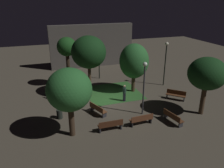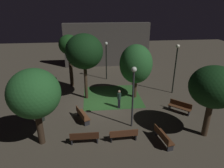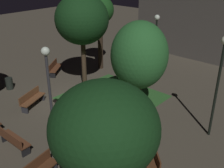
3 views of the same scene
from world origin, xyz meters
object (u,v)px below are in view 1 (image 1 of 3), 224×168
(bench_front_left, at_px, (56,95))
(lamp_post_path_center, at_px, (99,54))
(trash_bin, at_px, (60,114))
(tree_tall_center, at_px, (67,48))
(lamp_post_plaza_west, at_px, (144,79))
(bench_near_trees, at_px, (98,109))
(bench_path_side, at_px, (111,125))
(bench_corner, at_px, (176,95))
(tree_right_canopy, at_px, (69,90))
(pedestrian, at_px, (124,93))
(tree_lawn_side, at_px, (89,52))
(bench_by_lamp, at_px, (142,119))
(tree_back_right, at_px, (207,74))
(lamp_post_plaza_east, at_px, (166,57))
(bench_lawn_edge, at_px, (173,117))
(tree_back_left, at_px, (134,61))

(bench_front_left, relative_size, lamp_post_path_center, 0.40)
(bench_front_left, relative_size, trash_bin, 2.30)
(tree_tall_center, relative_size, lamp_post_plaza_west, 1.20)
(bench_near_trees, height_order, tree_tall_center, tree_tall_center)
(bench_path_side, relative_size, bench_corner, 1.11)
(tree_right_canopy, distance_m, pedestrian, 7.25)
(bench_path_side, height_order, tree_right_canopy, tree_right_canopy)
(tree_right_canopy, relative_size, trash_bin, 6.47)
(bench_front_left, relative_size, tree_tall_center, 0.32)
(bench_front_left, distance_m, pedestrian, 6.42)
(tree_lawn_side, relative_size, pedestrian, 3.67)
(bench_by_lamp, distance_m, bench_near_trees, 3.82)
(bench_path_side, relative_size, pedestrian, 1.12)
(lamp_post_plaza_west, bearing_deg, lamp_post_path_center, 96.10)
(bench_near_trees, distance_m, tree_back_right, 9.14)
(tree_lawn_side, distance_m, tree_right_canopy, 6.78)
(tree_right_canopy, bearing_deg, lamp_post_plaza_east, 29.77)
(bench_path_side, distance_m, tree_lawn_side, 7.57)
(lamp_post_plaza_east, bearing_deg, bench_lawn_edge, -116.09)
(tree_right_canopy, distance_m, tree_tall_center, 9.36)
(bench_path_side, distance_m, tree_tall_center, 10.44)
(bench_corner, bearing_deg, lamp_post_plaza_east, 76.91)
(bench_near_trees, distance_m, trash_bin, 3.09)
(bench_by_lamp, xyz_separation_m, bench_lawn_edge, (2.43, -0.47, 0.00))
(bench_path_side, bearing_deg, lamp_post_plaza_west, 25.18)
(tree_right_canopy, bearing_deg, tree_tall_center, 82.66)
(bench_by_lamp, xyz_separation_m, tree_lawn_side, (-2.42, 6.50, 3.89))
(bench_path_side, bearing_deg, trash_bin, 137.60)
(bench_lawn_edge, height_order, pedestrian, pedestrian)
(tree_right_canopy, xyz_separation_m, tree_back_left, (7.24, 5.86, -0.22))
(bench_front_left, height_order, tree_lawn_side, tree_lawn_side)
(bench_by_lamp, xyz_separation_m, tree_tall_center, (-3.99, 9.62, 3.76))
(tree_back_right, height_order, trash_bin, tree_back_right)
(tree_tall_center, bearing_deg, tree_back_right, -45.35)
(trash_bin, bearing_deg, tree_back_right, -14.87)
(bench_path_side, xyz_separation_m, trash_bin, (-3.30, 3.01, -0.10))
(bench_near_trees, distance_m, lamp_post_plaza_west, 4.53)
(tree_right_canopy, distance_m, trash_bin, 4.07)
(tree_right_canopy, height_order, trash_bin, tree_right_canopy)
(bench_path_side, relative_size, tree_lawn_side, 0.31)
(bench_lawn_edge, distance_m, tree_back_right, 4.33)
(lamp_post_path_center, xyz_separation_m, pedestrian, (0.50, -6.84, -2.10))
(bench_path_side, xyz_separation_m, lamp_post_plaza_east, (8.43, 6.74, 2.75))
(bench_corner, height_order, lamp_post_plaza_west, lamp_post_plaza_west)
(bench_by_lamp, xyz_separation_m, bench_corner, (5.12, 3.11, 0.00))
(bench_by_lamp, height_order, tree_lawn_side, tree_lawn_side)
(tree_back_left, bearing_deg, pedestrian, -132.27)
(bench_lawn_edge, distance_m, tree_right_canopy, 8.20)
(trash_bin, bearing_deg, bench_corner, 0.51)
(bench_front_left, bearing_deg, pedestrian, -20.42)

